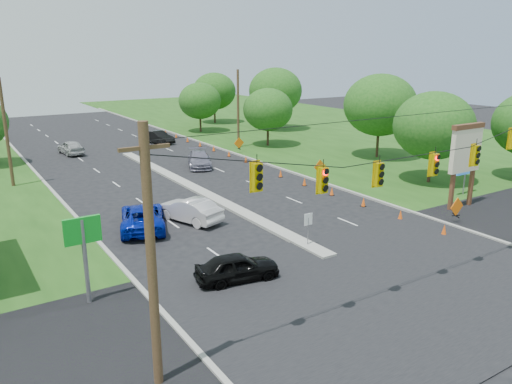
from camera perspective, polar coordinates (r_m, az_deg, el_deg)
ground at (r=25.36m, az=14.47°, el=-10.40°), size 160.00×160.00×0.00m
grass_right at (r=59.80m, az=20.36°, el=4.23°), size 40.00×160.00×0.06m
cross_street at (r=25.36m, az=14.47°, el=-10.40°), size 160.00×14.00×0.02m
curb_left at (r=47.02m, az=-23.08°, el=1.01°), size 0.25×110.00×0.16m
curb_right at (r=53.86m, az=-1.50°, el=4.03°), size 0.25×110.00×0.16m
median at (r=41.49m, az=-7.02°, el=0.33°), size 1.00×34.00×0.18m
median_sign at (r=28.83m, az=5.99°, el=-3.57°), size 0.55×0.06×2.05m
signal_span at (r=22.97m, az=17.04°, el=-0.08°), size 25.60×0.32×9.00m
utility_pole_far_left at (r=45.87m, az=-26.64°, el=6.01°), size 0.28×0.28×9.00m
utility_pole_far_right at (r=58.61m, az=-2.06°, el=9.44°), size 0.28×0.28×9.00m
pylon_sign at (r=38.63m, az=22.85°, el=4.15°), size 5.90×2.30×6.12m
cone_0 at (r=33.02m, az=20.71°, el=-4.05°), size 0.32×0.32×0.70m
cone_1 at (r=35.07m, az=16.18°, el=-2.50°), size 0.32×0.32×0.70m
cone_2 at (r=37.33m, az=12.19°, el=-1.11°), size 0.32×0.32×0.70m
cone_3 at (r=39.78m, az=8.67°, el=0.11°), size 0.32×0.32×0.70m
cone_4 at (r=42.37m, az=5.57°, el=1.19°), size 0.32×0.32×0.70m
cone_5 at (r=45.09m, az=2.83°, el=2.14°), size 0.32×0.32×0.70m
cone_6 at (r=47.90m, az=0.41°, el=2.98°), size 0.32×0.32×0.70m
cone_7 at (r=51.11m, az=-1.17°, el=3.79°), size 0.32×0.32×0.70m
cone_8 at (r=54.06m, az=-3.11°, el=4.44°), size 0.32×0.32×0.70m
cone_9 at (r=57.08m, az=-4.85°, el=5.01°), size 0.32×0.32×0.70m
cone_10 at (r=60.15m, az=-6.42°, el=5.52°), size 0.32×0.32×0.70m
cone_11 at (r=63.27m, az=-7.83°, el=5.98°), size 0.32×0.32×0.70m
cone_12 at (r=66.42m, az=-9.12°, el=6.39°), size 0.32×0.32×0.70m
cone_13 at (r=69.61m, az=-10.29°, el=6.76°), size 0.32×0.32×0.70m
work_sign_0 at (r=35.26m, az=21.96°, el=-1.67°), size 1.27×0.58×1.37m
work_sign_1 at (r=44.46m, az=7.30°, el=2.82°), size 1.27×0.58×1.37m
work_sign_2 at (r=55.69m, az=-1.96°, el=5.56°), size 1.27×0.58×1.37m
tree_7 at (r=44.79m, az=19.65°, el=7.16°), size 6.72×6.72×7.84m
tree_8 at (r=54.22m, az=14.00°, el=9.62°), size 7.56×7.56×8.82m
tree_9 at (r=59.65m, az=1.38°, el=9.40°), size 5.88×5.88×6.86m
tree_10 at (r=72.25m, az=2.24°, el=11.50°), size 7.56×7.56×8.82m
tree_11 at (r=79.61m, az=-4.79°, el=11.41°), size 6.72×6.72×7.84m
tree_12 at (r=70.73m, az=-6.44°, el=10.31°), size 5.88×5.88×6.86m
black_sedan at (r=24.89m, az=-2.15°, el=-8.58°), size 4.40×2.33×1.43m
white_sedan at (r=33.51m, az=-7.65°, el=-2.03°), size 3.25×5.15×1.60m
blue_pickup at (r=32.67m, az=-12.85°, el=-2.77°), size 4.42×6.31×1.60m
silver_car_far at (r=49.37m, az=-6.50°, el=3.76°), size 4.01×5.70×1.53m
silver_car_oncoming at (r=58.73m, az=-20.42°, el=4.81°), size 2.29×4.75×1.56m
dark_car_receding at (r=62.90m, az=-11.09°, el=6.16°), size 2.79×4.92×1.53m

